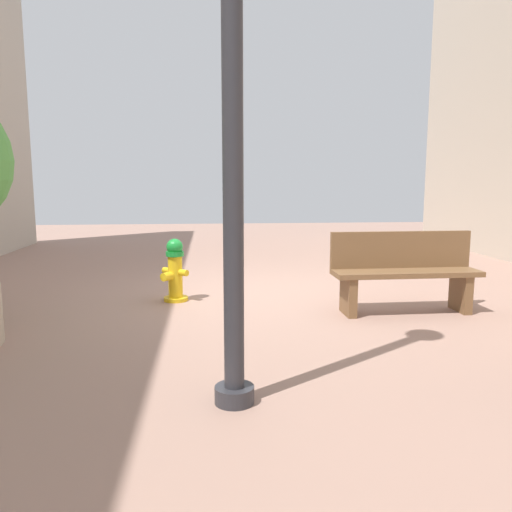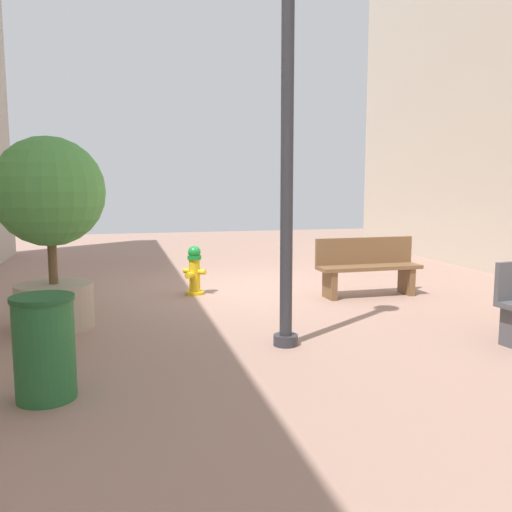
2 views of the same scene
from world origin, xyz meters
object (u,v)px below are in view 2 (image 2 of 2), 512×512
at_px(bench_near, 367,266).
at_px(trash_bin, 45,348).
at_px(fire_hydrant, 194,270).
at_px(street_lamp, 287,91).
at_px(planter_tree, 50,212).

distance_m(bench_near, trash_bin, 5.62).
height_order(fire_hydrant, street_lamp, street_lamp).
xyz_separation_m(planter_tree, trash_bin, (-0.19, 2.40, -1.03)).
height_order(fire_hydrant, trash_bin, trash_bin).
bearing_deg(planter_tree, trash_bin, 94.41).
bearing_deg(trash_bin, planter_tree, -85.59).
height_order(bench_near, street_lamp, street_lamp).
xyz_separation_m(fire_hydrant, trash_bin, (1.82, 4.07, 0.04)).
height_order(bench_near, planter_tree, planter_tree).
bearing_deg(street_lamp, fire_hydrant, -78.91).
bearing_deg(fire_hydrant, trash_bin, 65.90).
relative_size(fire_hydrant, trash_bin, 0.91).
bearing_deg(fire_hydrant, planter_tree, 39.81).
distance_m(fire_hydrant, trash_bin, 4.46).
bearing_deg(planter_tree, fire_hydrant, -140.19).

